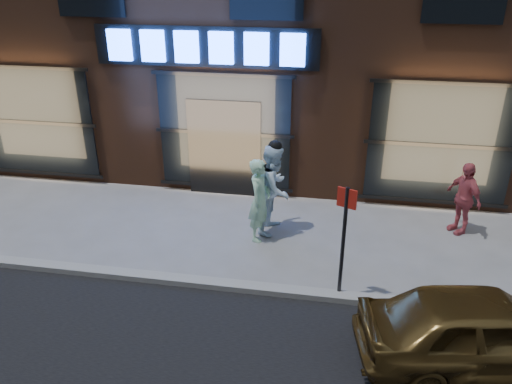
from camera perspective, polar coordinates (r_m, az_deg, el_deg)
ground at (r=9.43m, az=-8.94°, el=-10.19°), size 90.00×90.00×0.00m
curb at (r=9.40m, az=-8.96°, el=-9.90°), size 60.00×0.25×0.12m
man_bowtie at (r=10.28m, az=0.43°, el=-0.92°), size 0.55×0.72×1.79m
man_cap at (r=10.59m, az=2.10°, el=0.42°), size 0.91×1.08×1.97m
passerby at (r=11.46m, az=22.62°, el=-0.63°), size 0.82×1.01×1.60m
gold_sedan at (r=8.04m, az=24.70°, el=-14.22°), size 3.79×2.05×1.22m
sign_post at (r=8.42m, az=10.02°, el=-4.67°), size 0.32×0.16×2.11m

